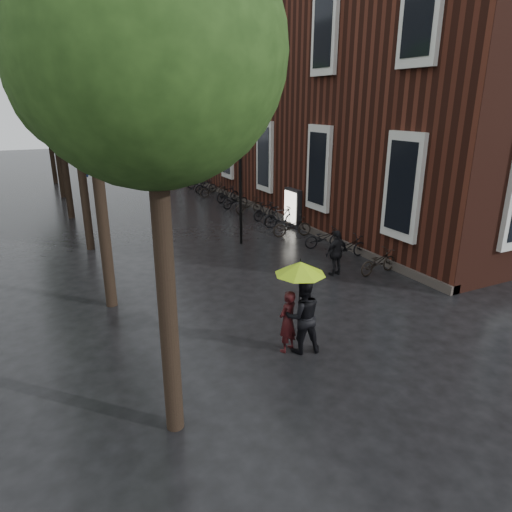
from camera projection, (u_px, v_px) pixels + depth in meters
ground at (380, 397)px, 9.28m from camera, size 120.00×120.00×0.00m
brick_building at (308, 97)px, 28.29m from camera, size 10.20×33.20×12.00m
street_trees at (61, 86)px, 19.05m from camera, size 4.33×34.03×8.91m
person_burgundy at (288, 321)px, 10.79m from camera, size 0.66×0.55×1.54m
person_black at (303, 316)px, 10.72m from camera, size 1.05×0.91×1.84m
lime_umbrella at (300, 268)px, 10.35m from camera, size 1.20×1.20×1.75m
pedestrian_walking at (337, 253)px, 15.60m from camera, size 0.97×0.49×1.60m
parked_bicycles at (259, 209)px, 23.49m from camera, size 2.14×19.22×1.04m
ad_lightbox at (292, 208)px, 21.76m from camera, size 0.28×1.21×1.82m
lamp_post at (240, 183)px, 18.55m from camera, size 0.22×0.22×4.24m
cycle_sign at (87, 187)px, 21.81m from camera, size 0.15×0.51×2.81m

